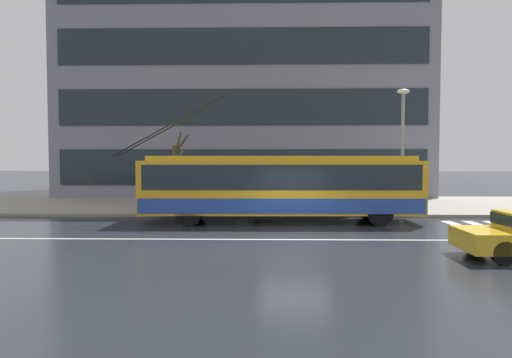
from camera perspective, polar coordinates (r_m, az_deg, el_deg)
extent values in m
plane|color=#22252C|center=(16.54, 4.88, -6.88)|extent=(160.00, 160.00, 0.00)
cube|color=gray|center=(25.97, 3.54, -3.25)|extent=(80.00, 10.00, 0.14)
cube|color=beige|center=(19.40, 25.11, -5.69)|extent=(0.44, 4.40, 0.01)
cube|color=beige|center=(19.78, 27.50, -5.59)|extent=(0.44, 4.40, 0.01)
cube|color=silver|center=(15.36, 5.17, -7.61)|extent=(72.00, 0.14, 0.01)
cube|color=gold|center=(19.26, 3.06, -0.97)|extent=(11.69, 2.61, 2.21)
cube|color=gold|center=(19.23, 3.07, 2.62)|extent=(10.99, 2.36, 0.20)
cube|color=#1E2833|center=(19.24, 3.07, 0.35)|extent=(11.23, 2.63, 1.02)
cube|color=#274AA9|center=(19.32, 3.06, -3.06)|extent=(11.58, 2.64, 0.62)
cube|color=#1E2833|center=(20.34, 19.56, 0.32)|extent=(0.15, 2.16, 1.11)
cube|color=black|center=(20.28, 19.18, 1.91)|extent=(0.19, 1.87, 0.28)
cylinder|color=black|center=(19.97, -10.59, 6.49)|extent=(4.72, 0.12, 2.57)
cylinder|color=black|center=(19.28, -10.99, 6.62)|extent=(4.72, 0.12, 2.57)
cylinder|color=black|center=(20.97, 13.83, -3.49)|extent=(1.04, 0.31, 1.04)
cylinder|color=black|center=(18.89, 15.34, -4.18)|extent=(1.04, 0.31, 1.04)
cylinder|color=black|center=(20.60, -7.53, -3.55)|extent=(1.04, 0.31, 1.04)
cylinder|color=black|center=(18.48, -8.45, -4.26)|extent=(1.04, 0.31, 1.04)
cylinder|color=black|center=(13.29, 28.72, -8.18)|extent=(0.62, 0.20, 0.62)
cylinder|color=black|center=(14.68, 25.85, -7.12)|extent=(0.62, 0.20, 0.62)
cylinder|color=gray|center=(21.60, 7.68, -0.95)|extent=(0.08, 0.08, 2.49)
cylinder|color=gray|center=(21.50, -2.35, -0.95)|extent=(0.08, 0.08, 2.49)
cylinder|color=gray|center=(23.04, 7.28, -0.73)|extent=(0.08, 0.08, 2.49)
cylinder|color=gray|center=(22.95, -2.13, -0.72)|extent=(0.08, 0.08, 2.49)
cube|color=#99ADB2|center=(22.91, 2.58, -0.60)|extent=(3.58, 0.04, 2.00)
cube|color=#B2B2B7|center=(22.15, 2.64, 2.49)|extent=(4.07, 1.75, 0.08)
cube|color=brown|center=(22.62, 2.60, -2.80)|extent=(2.64, 0.36, 0.08)
cylinder|color=black|center=(22.95, 15.32, -2.95)|extent=(0.14, 0.14, 0.79)
cylinder|color=black|center=(22.97, 14.93, -2.94)|extent=(0.14, 0.14, 0.79)
cylinder|color=maroon|center=(22.90, 15.15, -1.17)|extent=(0.46, 0.46, 0.64)
sphere|color=tan|center=(22.88, 15.16, -0.09)|extent=(0.22, 0.22, 0.22)
cone|color=black|center=(22.88, 14.87, 0.64)|extent=(1.34, 1.34, 0.29)
cylinder|color=#333333|center=(22.90, 14.85, -0.71)|extent=(0.02, 0.02, 0.79)
cylinder|color=#544F43|center=(23.70, 7.15, -2.60)|extent=(0.14, 0.14, 0.87)
cylinder|color=#544F43|center=(23.74, 6.77, -2.59)|extent=(0.14, 0.14, 0.87)
cylinder|color=brown|center=(23.67, 6.97, -0.87)|extent=(0.46, 0.46, 0.57)
sphere|color=#CDAB88|center=(23.65, 6.98, 0.07)|extent=(0.21, 0.21, 0.21)
cone|color=gold|center=(23.66, 6.70, 0.76)|extent=(1.11, 1.11, 0.25)
cylinder|color=#333333|center=(23.69, 6.69, -0.43)|extent=(0.02, 0.02, 0.73)
cylinder|color=black|center=(22.16, -0.18, -2.93)|extent=(0.14, 0.14, 0.88)
cylinder|color=black|center=(22.17, 0.23, -2.93)|extent=(0.14, 0.14, 0.88)
cylinder|color=#434155|center=(22.11, 0.03, -1.07)|extent=(0.38, 0.38, 0.55)
sphere|color=#D88D8C|center=(22.08, 0.03, -0.08)|extent=(0.21, 0.21, 0.21)
cone|color=#2F529F|center=(22.08, 0.34, 0.67)|extent=(1.49, 1.49, 0.30)
cylinder|color=#333333|center=(22.10, 0.34, -0.66)|extent=(0.02, 0.02, 0.73)
cylinder|color=gray|center=(22.61, 17.96, 3.07)|extent=(0.16, 0.16, 5.63)
ellipsoid|color=silver|center=(22.83, 18.07, 10.45)|extent=(0.60, 0.32, 0.24)
cylinder|color=#4E4B2C|center=(23.50, -10.17, 0.22)|extent=(0.25, 0.25, 3.24)
cylinder|color=#4A5232|center=(23.07, -9.82, 4.41)|extent=(0.61, 0.90, 1.18)
cylinder|color=#494F28|center=(24.01, -9.70, 2.74)|extent=(0.31, 1.19, 0.74)
cylinder|color=brown|center=(23.04, -9.39, 4.33)|extent=(0.94, 0.88, 0.98)
cylinder|color=#4C4D31|center=(23.40, -8.80, 1.89)|extent=(1.21, 0.17, 0.84)
cube|color=gray|center=(37.54, -1.17, 13.38)|extent=(25.37, 15.04, 19.45)
cube|color=#1E2833|center=(29.34, -1.77, 1.48)|extent=(23.85, 0.06, 2.33)
cube|color=#1E2833|center=(29.52, -1.78, 9.05)|extent=(23.85, 0.06, 2.33)
cube|color=#1E2833|center=(30.21, -1.79, 16.41)|extent=(23.85, 0.06, 2.33)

